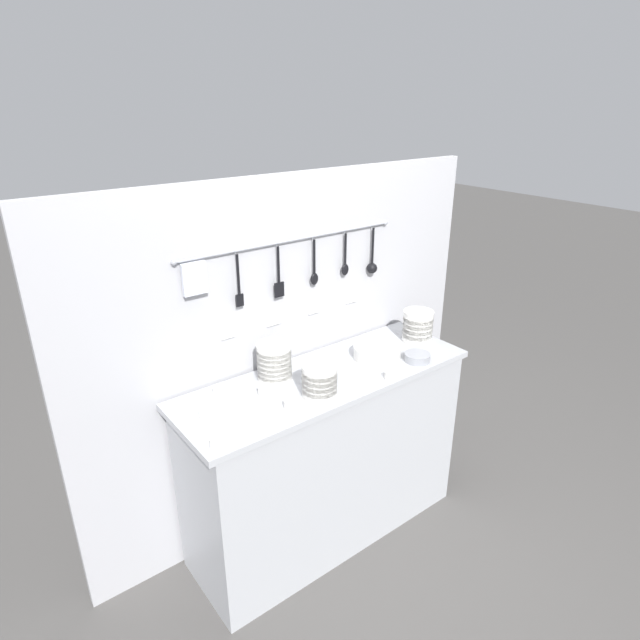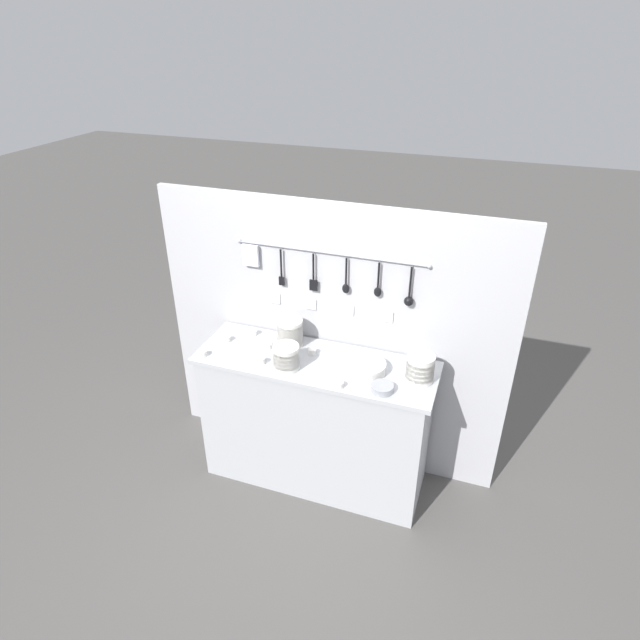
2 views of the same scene
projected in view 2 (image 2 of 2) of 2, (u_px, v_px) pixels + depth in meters
ground_plane at (316, 474)px, 3.65m from camera, size 20.00×20.00×0.00m
counter at (316, 421)px, 3.42m from camera, size 1.46×0.49×0.93m
back_wall at (330, 340)px, 3.43m from camera, size 2.26×0.09×1.82m
bowl_stack_tall_left at (290, 333)px, 3.30m from camera, size 0.16×0.16×0.18m
bowl_stack_short_front at (420, 368)px, 2.98m from camera, size 0.16×0.16×0.17m
bowl_stack_nested_right at (286, 357)px, 3.09m from camera, size 0.15×0.15×0.15m
plate_stack at (366, 367)px, 3.08m from camera, size 0.23×0.23×0.06m
steel_mixing_bowl at (382, 388)px, 2.92m from camera, size 0.13×0.13×0.04m
cup_back_right at (312, 351)px, 3.25m from camera, size 0.05×0.05×0.04m
cup_centre at (268, 346)px, 3.30m from camera, size 0.05×0.05×0.04m
cup_edge_near at (262, 360)px, 3.16m from camera, size 0.05×0.05×0.04m
cup_front_left at (227, 339)px, 3.38m from camera, size 0.05×0.05×0.04m
cup_mid_row at (203, 353)px, 3.23m from camera, size 0.05×0.05×0.04m
cup_front_right at (339, 385)px, 2.96m from camera, size 0.05×0.05×0.04m
cup_by_caddy at (254, 332)px, 3.45m from camera, size 0.05×0.05×0.04m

